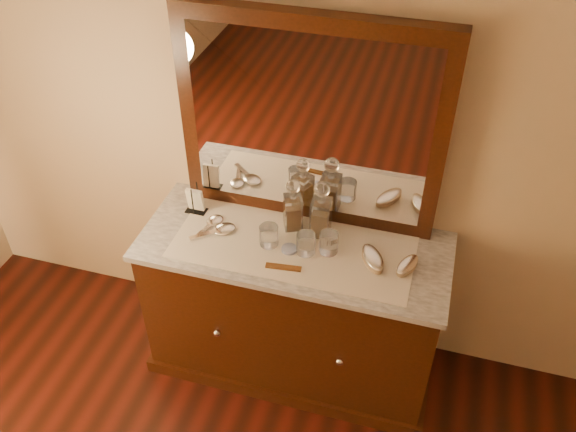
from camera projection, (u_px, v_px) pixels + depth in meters
The scene contains 18 objects.
dresser_cabinet at pixel (293, 309), 3.07m from camera, with size 1.40×0.55×0.82m, color black.
dresser_plinth at pixel (293, 354), 3.31m from camera, with size 1.46×0.59×0.08m, color black.
knob_left at pixel (217, 333), 2.90m from camera, with size 0.04×0.04×0.04m, color silver.
knob_right at pixel (340, 362), 2.77m from camera, with size 0.04×0.04×0.04m, color silver.
marble_top at pixel (294, 247), 2.80m from camera, with size 1.44×0.59×0.03m, color white.
mirror_frame at pixel (310, 124), 2.65m from camera, with size 1.20×0.08×1.00m, color black.
mirror_glass at pixel (308, 128), 2.63m from camera, with size 1.06×0.01×0.86m, color white.
lace_runner at pixel (293, 247), 2.77m from camera, with size 1.10×0.45×0.00m, color silver.
pin_dish at pixel (289, 249), 2.75m from camera, with size 0.07×0.07×0.01m, color silver.
comb at pixel (283, 267), 2.66m from camera, with size 0.16×0.03×0.01m, color brown.
napkin_rack at pixel (195, 201), 2.94m from camera, with size 0.10×0.07×0.15m.
decanter_left at pixel (293, 209), 2.82m from camera, with size 0.11×0.11×0.27m.
decanter_right at pixel (321, 214), 2.77m from camera, with size 0.09×0.09×0.29m.
brush_near at pixel (373, 259), 2.67m from camera, with size 0.16×0.19×0.05m.
brush_far at pixel (407, 266), 2.65m from camera, with size 0.12×0.16×0.04m.
hand_mirror_outer at pixel (213, 222), 2.90m from camera, with size 0.10×0.19×0.02m.
hand_mirror_inner at pixel (220, 230), 2.85m from camera, with size 0.21×0.19×0.02m.
tumblers at pixel (301, 241), 2.73m from camera, with size 0.36×0.12×0.10m.
Camera 1 is at (0.55, -0.04, 2.73)m, focal length 37.76 mm.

